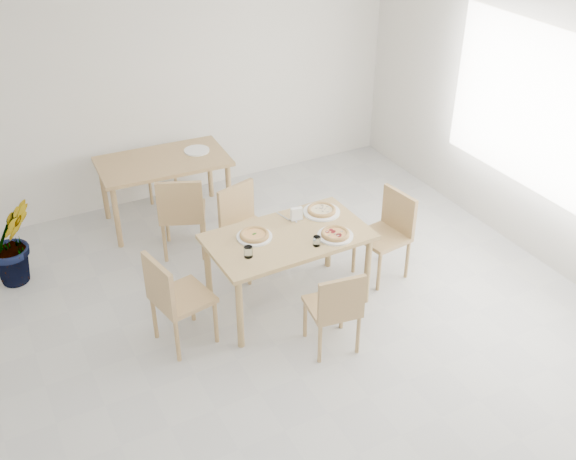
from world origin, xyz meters
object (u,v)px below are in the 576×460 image
tumbler_b (317,241)px  potted_plant (12,242)px  chair_east (389,229)px  pizza_margherita (254,235)px  second_table (164,167)px  chair_west (173,295)px  chair_back_n (149,156)px  chair_south (336,306)px  napkin_holder (296,214)px  tumbler_a (248,252)px  plate_pepperoni (335,236)px  plate_margherita (254,237)px  plate_mushroom (322,212)px  main_table (288,243)px  plate_empty (197,150)px  chair_north (244,222)px  pizza_mushroom (322,210)px  chair_back_s (182,211)px  pizza_pepperoni (335,233)px

tumbler_b → potted_plant: 2.96m
chair_east → potted_plant: potted_plant is taller
pizza_margherita → second_table: bearing=96.4°
chair_west → chair_back_n: (0.67, 2.76, -0.04)m
chair_south → napkin_holder: bearing=-90.1°
tumbler_a → plate_pepperoni: bearing=-4.8°
tumbler_b → plate_margherita: bearing=139.5°
chair_east → pizza_margherita: bearing=-102.2°
tumbler_b → second_table: 2.32m
plate_mushroom → tumbler_a: tumbler_a is taller
chair_west → main_table: bearing=-97.8°
tumbler_a → plate_empty: tumbler_a is taller
chair_north → napkin_holder: bearing=-79.8°
pizza_mushroom → chair_north: bearing=135.6°
tumbler_a → plate_mushroom: bearing=20.8°
tumbler_b → chair_back_s: bearing=115.8°
tumbler_a → potted_plant: (-1.71, 1.70, -0.36)m
second_table → pizza_margherita: bearing=-80.4°
chair_back_s → potted_plant: chair_back_s is taller
napkin_holder → chair_back_s: size_ratio=0.14×
plate_pepperoni → plate_margherita: bearing=153.7°
chair_west → napkin_holder: chair_west is taller
chair_west → tumbler_b: size_ratio=10.35×
pizza_margherita → chair_back_n: chair_back_n is taller
main_table → pizza_pepperoni: 0.43m
pizza_margherita → plate_empty: 1.91m
plate_mushroom → pizza_margherita: size_ratio=1.12×
chair_west → second_table: size_ratio=0.63×
plate_mushroom → pizza_margherita: bearing=-172.4°
chair_east → plate_mushroom: bearing=-115.9°
tumbler_b → chair_back_s: 1.66m
plate_pepperoni → pizza_mushroom: size_ratio=1.02×
main_table → chair_back_s: 1.35m
tumbler_a → second_table: (-0.04, 2.12, -0.14)m
chair_back_n → potted_plant: size_ratio=0.95×
chair_south → pizza_mushroom: chair_south is taller
chair_south → plate_mushroom: (0.42, 0.97, 0.29)m
pizza_margherita → potted_plant: potted_plant is taller
chair_east → second_table: size_ratio=0.61×
chair_west → tumbler_a: (0.66, -0.08, 0.28)m
plate_mushroom → napkin_holder: (-0.27, -0.01, 0.05)m
chair_back_n → chair_back_s: bearing=-109.8°
chair_north → pizza_pepperoni: (0.45, -0.96, 0.27)m
chair_west → plate_empty: size_ratio=3.23×
chair_back_n → potted_plant: 2.06m
chair_east → pizza_pepperoni: (-0.74, -0.20, 0.28)m
pizza_mushroom → chair_back_s: 1.47m
plate_margherita → plate_empty: 1.91m
chair_east → potted_plant: 3.62m
pizza_margherita → pizza_mushroom: same height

